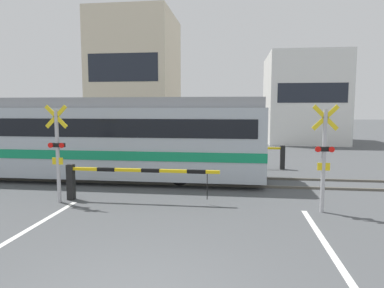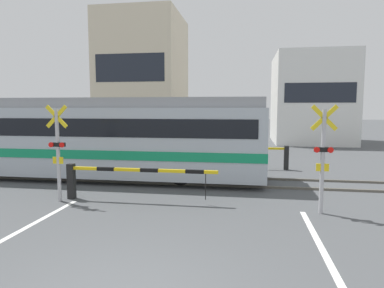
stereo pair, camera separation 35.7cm
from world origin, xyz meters
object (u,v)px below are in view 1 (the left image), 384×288
at_px(commuter_train, 59,136).
at_px(crossing_signal_left, 57,149).
at_px(crossing_barrier_near, 112,176).
at_px(crossing_barrier_far, 253,152).
at_px(crossing_signal_right, 324,154).

distance_m(commuter_train, crossing_signal_left, 3.81).
height_order(crossing_barrier_near, crossing_signal_left, crossing_signal_left).
xyz_separation_m(crossing_barrier_near, crossing_barrier_far, (4.44, 6.08, 0.00)).
bearing_deg(commuter_train, crossing_signal_left, -62.42).
xyz_separation_m(commuter_train, crossing_barrier_near, (3.27, -3.04, -0.92)).
distance_m(crossing_barrier_near, crossing_barrier_far, 7.52).
relative_size(commuter_train, crossing_signal_left, 5.55).
height_order(commuter_train, crossing_signal_right, commuter_train).
distance_m(crossing_barrier_far, crossing_signal_right, 6.64).
height_order(crossing_barrier_far, crossing_signal_left, crossing_signal_left).
bearing_deg(crossing_signal_right, crossing_barrier_near, 176.72).
xyz_separation_m(crossing_barrier_near, crossing_signal_right, (5.94, -0.34, 0.81)).
xyz_separation_m(crossing_barrier_far, crossing_signal_left, (-5.94, -6.42, 0.81)).
relative_size(commuter_train, crossing_barrier_far, 3.46).
relative_size(crossing_barrier_near, crossing_barrier_far, 1.00).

